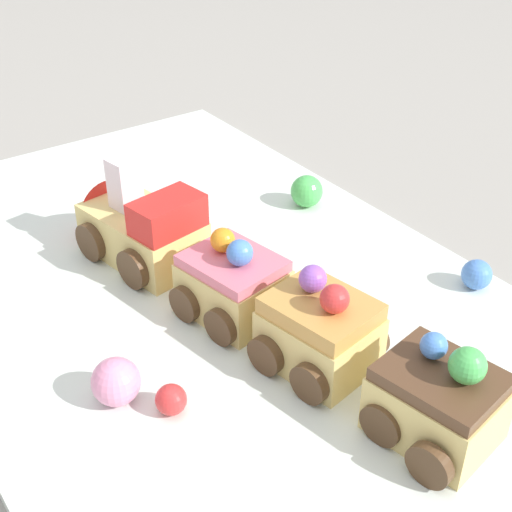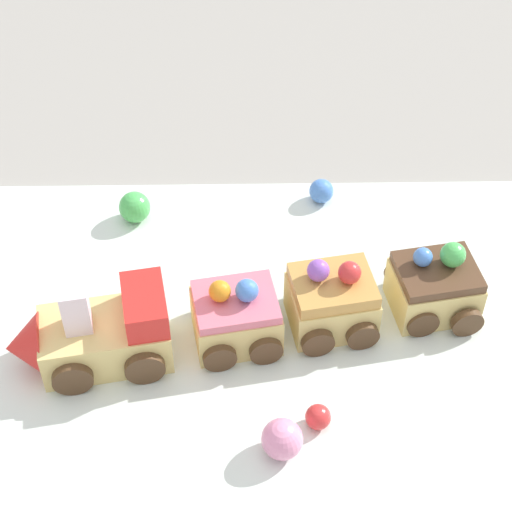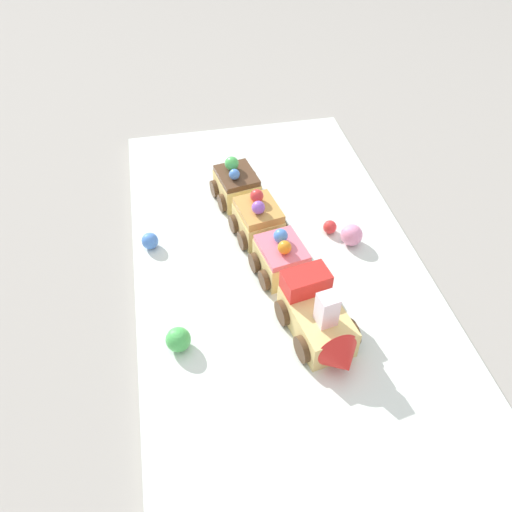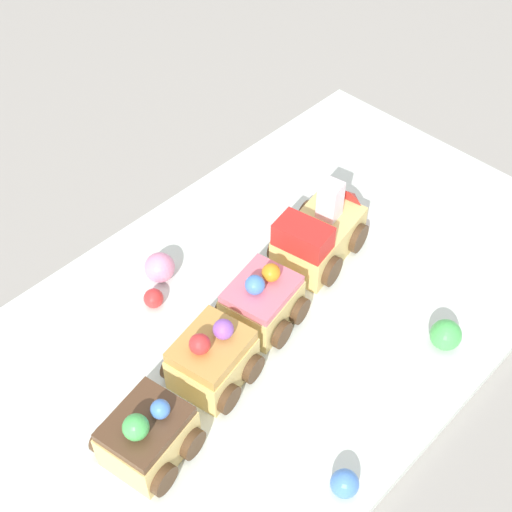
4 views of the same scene
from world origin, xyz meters
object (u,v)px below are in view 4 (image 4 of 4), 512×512
object	(u,v)px
cake_car_caramel	(212,359)
gumball_red	(154,298)
cake_car_strawberry	(262,302)
gumball_green	(446,335)
gumball_pink	(160,267)
cake_train_locomotive	(323,230)
gumball_blue	(345,484)
cake_car_chocolate	(148,436)

from	to	relation	value
cake_car_caramel	gumball_red	distance (m)	0.11
cake_car_strawberry	gumball_green	world-z (taller)	cake_car_strawberry
gumball_pink	gumball_green	world-z (taller)	gumball_pink
cake_train_locomotive	gumball_pink	distance (m)	0.18
gumball_green	cake_car_caramel	bearing A→B (deg)	143.22
cake_train_locomotive	cake_car_strawberry	distance (m)	0.12
gumball_blue	gumball_red	xyz separation A→B (m)	(0.02, 0.26, -0.00)
cake_train_locomotive	cake_car_caramel	distance (m)	0.20
gumball_blue	cake_car_caramel	bearing A→B (deg)	88.87
cake_car_caramel	gumball_red	size ratio (longest dim) A/B	4.04
gumball_green	gumball_red	bearing A→B (deg)	124.04
cake_car_caramel	gumball_green	size ratio (longest dim) A/B	2.69
cake_car_caramel	gumball_blue	size ratio (longest dim) A/B	3.40
cake_train_locomotive	cake_car_strawberry	xyz separation A→B (m)	(-0.12, -0.02, -0.00)
cake_car_caramel	cake_car_chocolate	size ratio (longest dim) A/B	1.00
gumball_pink	gumball_red	distance (m)	0.04
cake_car_strawberry	cake_car_caramel	distance (m)	0.08
cake_car_strawberry	gumball_red	xyz separation A→B (m)	(-0.06, 0.09, -0.01)
cake_car_chocolate	gumball_blue	world-z (taller)	cake_car_chocolate
cake_train_locomotive	cake_car_chocolate	size ratio (longest dim) A/B	1.70
gumball_blue	gumball_red	size ratio (longest dim) A/B	1.19
cake_train_locomotive	gumball_blue	size ratio (longest dim) A/B	5.78
cake_car_caramel	gumball_blue	world-z (taller)	cake_car_caramel
cake_train_locomotive	cake_car_chocolate	bearing A→B (deg)	-179.94
cake_train_locomotive	gumball_pink	size ratio (longest dim) A/B	4.38
cake_car_caramel	gumball_blue	xyz separation A→B (m)	(-0.00, -0.16, -0.01)
cake_car_chocolate	gumball_red	distance (m)	0.16
cake_car_chocolate	gumball_pink	bearing A→B (deg)	36.52
cake_train_locomotive	gumball_green	bearing A→B (deg)	-106.16
cake_car_chocolate	gumball_blue	size ratio (longest dim) A/B	3.40
cake_train_locomotive	gumball_red	size ratio (longest dim) A/B	6.88
cake_car_strawberry	cake_train_locomotive	bearing A→B (deg)	0.02
cake_train_locomotive	gumball_red	bearing A→B (deg)	148.64
cake_car_caramel	gumball_pink	size ratio (longest dim) A/B	2.57
cake_car_strawberry	cake_car_caramel	world-z (taller)	cake_car_caramel
cake_car_caramel	gumball_blue	distance (m)	0.16
cake_train_locomotive	cake_car_caramel	bearing A→B (deg)	-179.98
cake_train_locomotive	cake_car_strawberry	size ratio (longest dim) A/B	1.70
gumball_blue	gumball_green	world-z (taller)	gumball_green
cake_train_locomotive	gumball_red	world-z (taller)	cake_train_locomotive
gumball_pink	gumball_blue	size ratio (longest dim) A/B	1.32
gumball_pink	gumball_green	distance (m)	0.29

